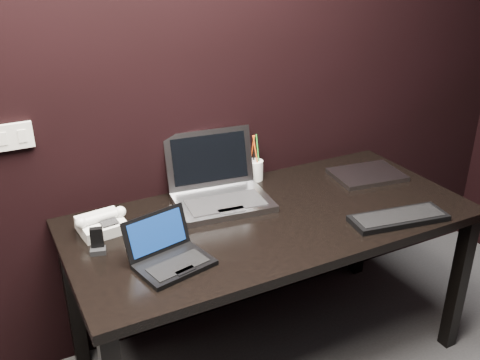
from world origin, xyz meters
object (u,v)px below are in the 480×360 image
ext_keyboard (398,218)px  pen_cup (255,169)px  desk_phone (101,224)px  netbook (170,255)px  mobile_phone (97,243)px  desk (272,231)px  silver_laptop (219,190)px  closed_laptop (367,175)px

ext_keyboard → pen_cup: bearing=117.4°
ext_keyboard → desk_phone: bearing=156.9°
netbook → pen_cup: size_ratio=1.31×
mobile_phone → pen_cup: pen_cup is taller
netbook → desk: bearing=15.4°
mobile_phone → pen_cup: bearing=19.7°
desk → netbook: (-0.51, -0.14, 0.11)m
pen_cup → ext_keyboard: bearing=-62.6°
desk → silver_laptop: 0.29m
netbook → silver_laptop: silver_laptop is taller
mobile_phone → closed_laptop: bearing=3.1°
desk → desk_phone: desk_phone is taller
desk → mobile_phone: bearing=175.8°
netbook → pen_cup: 0.79m
mobile_phone → pen_cup: 0.88m
silver_laptop → mobile_phone: (-0.58, -0.17, -0.02)m
desk → desk_phone: 0.71m
netbook → mobile_phone: netbook is taller
desk → closed_laptop: bearing=11.6°
silver_laptop → pen_cup: size_ratio=1.94×
pen_cup → netbook: bearing=-141.6°
mobile_phone → pen_cup: size_ratio=0.43×
desk_phone → mobile_phone: mobile_phone is taller
ext_keyboard → desk_phone: desk_phone is taller
ext_keyboard → pen_cup: pen_cup is taller
desk_phone → pen_cup: (0.78, 0.16, 0.02)m
netbook → ext_keyboard: 0.96m
silver_laptop → mobile_phone: silver_laptop is taller
netbook → closed_laptop: size_ratio=0.83×
silver_laptop → netbook: bearing=-135.4°
desk_phone → pen_cup: pen_cup is taller
mobile_phone → ext_keyboard: bearing=-16.1°
netbook → closed_laptop: bearing=13.3°
closed_laptop → mobile_phone: (-1.33, -0.07, 0.03)m
netbook → closed_laptop: (1.12, 0.27, -0.02)m
netbook → desk_phone: (-0.16, 0.33, 0.00)m
netbook → mobile_phone: size_ratio=3.05×
desk → pen_cup: 0.39m
silver_laptop → ext_keyboard: silver_laptop is taller
desk → closed_laptop: (0.61, 0.12, 0.09)m
netbook → ext_keyboard: bearing=-8.4°
netbook → mobile_phone: bearing=137.1°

